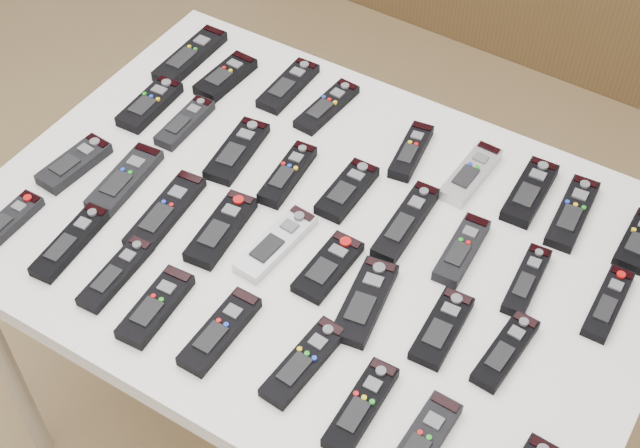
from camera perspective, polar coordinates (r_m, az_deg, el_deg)
The scene contains 37 objects.
ground at distance 2.34m, azimuth -0.79°, elevation -11.36°, with size 4.00×4.00×0.00m, color olive.
table at distance 1.69m, azimuth 0.00°, elevation -1.77°, with size 1.25×0.88×0.78m.
remote_0 at distance 2.03m, azimuth -8.30°, elevation 10.59°, with size 0.06×0.21×0.02m, color black.
remote_1 at distance 1.97m, azimuth -6.06°, elevation 9.36°, with size 0.06×0.15×0.02m, color black.
remote_2 at distance 1.93m, azimuth -2.05°, elevation 8.83°, with size 0.05×0.17×0.02m, color black.
remote_3 at distance 1.88m, azimuth 0.45°, elevation 7.52°, with size 0.05×0.17×0.02m, color black.
remote_4 at distance 1.79m, azimuth 5.85°, elevation 4.65°, with size 0.04×0.16×0.02m, color black.
remote_5 at distance 1.76m, azimuth 9.62°, elevation 3.18°, with size 0.05×0.17×0.02m, color #B7B7BC.
remote_6 at distance 1.74m, azimuth 13.28°, elevation 2.01°, with size 0.06×0.17×0.02m, color black.
remote_7 at distance 1.73m, azimuth 15.85°, elevation 0.68°, with size 0.05×0.18×0.02m, color black.
remote_8 at distance 1.72m, azimuth 19.76°, elevation -1.01°, with size 0.05×0.14×0.02m, color black.
remote_9 at distance 1.92m, azimuth -10.83°, elevation 7.54°, with size 0.06×0.16×0.02m, color black.
remote_10 at distance 1.86m, azimuth -8.64°, elevation 6.43°, with size 0.05×0.15×0.02m, color black.
remote_11 at distance 1.79m, azimuth -5.33°, elevation 4.69°, with size 0.06×0.18×0.02m, color black.
remote_12 at distance 1.73m, azimuth -2.08°, elevation 3.20°, with size 0.05×0.17×0.02m, color black.
remote_13 at distance 1.70m, azimuth 1.75°, elevation 2.17°, with size 0.06×0.15×0.02m, color black.
remote_14 at distance 1.65m, azimuth 5.52°, elevation 0.10°, with size 0.05×0.20×0.02m, color black.
remote_15 at distance 1.62m, azimuth 9.06°, elevation -1.65°, with size 0.05×0.16×0.02m, color black.
remote_16 at distance 1.60m, azimuth 13.09°, elevation -3.55°, with size 0.04×0.16×0.02m, color black.
remote_17 at distance 1.61m, azimuth 17.95°, elevation -4.86°, with size 0.04×0.16×0.02m, color black.
remote_18 at distance 1.82m, azimuth -15.45°, elevation 3.75°, with size 0.06×0.15×0.02m, color black.
remote_19 at distance 1.76m, azimuth -12.38°, elevation 2.82°, with size 0.06×0.18×0.02m, color black.
remote_20 at distance 1.69m, azimuth -9.86°, elevation 0.78°, with size 0.06×0.20×0.02m, color black.
remote_21 at distance 1.64m, azimuth -6.35°, elevation -0.33°, with size 0.06×0.18×0.02m, color black.
remote_22 at distance 1.61m, azimuth -2.83°, elevation -1.24°, with size 0.05×0.18×0.02m, color #B7B7BC.
remote_23 at distance 1.58m, azimuth 0.52°, elevation -2.77°, with size 0.06×0.15×0.02m, color black.
remote_24 at distance 1.53m, azimuth 2.91°, elevation -4.97°, with size 0.06×0.18×0.02m, color black.
remote_25 at distance 1.51m, azimuth 7.81°, elevation -6.62°, with size 0.06×0.16×0.02m, color black.
remote_26 at distance 1.50m, azimuth 11.78°, elevation -7.96°, with size 0.05×0.16×0.02m, color black.
remote_27 at distance 1.75m, azimuth -19.34°, elevation 0.14°, with size 0.04×0.15×0.02m, color black.
remote_28 at distance 1.68m, azimuth -15.67°, elevation -1.13°, with size 0.05×0.18×0.02m, color black.
remote_29 at distance 1.61m, azimuth -12.92°, elevation -3.11°, with size 0.04×0.17×0.02m, color black.
remote_30 at distance 1.55m, azimuth -10.47°, elevation -5.21°, with size 0.05×0.16×0.02m, color black.
remote_31 at distance 1.50m, azimuth -6.42°, elevation -6.84°, with size 0.05×0.17×0.02m, color black.
remote_32 at distance 1.46m, azimuth -1.05°, elevation -8.82°, with size 0.05×0.18×0.02m, color black.
remote_33 at distance 1.42m, azimuth 2.65°, elevation -11.61°, with size 0.05×0.17×0.02m, color black.
remote_34 at distance 1.39m, azimuth 6.47°, elevation -13.82°, with size 0.05×0.18×0.02m, color black.
Camera 1 is at (0.65, -1.00, 2.01)m, focal length 50.00 mm.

